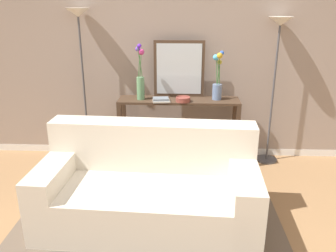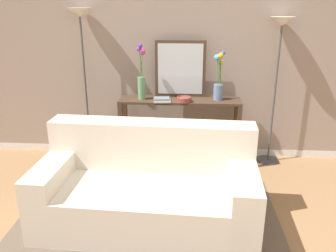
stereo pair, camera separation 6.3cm
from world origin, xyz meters
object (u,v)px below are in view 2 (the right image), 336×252
vase_tall_flowers (142,79)px  fruit_bowl (184,99)px  vase_short_flowers (219,82)px  book_stack (162,100)px  floor_lamp_left (82,43)px  console_table (180,120)px  book_row_under_console (143,157)px  floor_lamp_right (279,51)px  wall_mirror (180,69)px  couch (148,191)px

vase_tall_flowers → fruit_bowl: vase_tall_flowers is taller
vase_short_flowers → book_stack: (-0.65, -0.12, -0.19)m
floor_lamp_left → console_table: bearing=-5.5°
console_table → book_row_under_console: bearing=180.0°
console_table → floor_lamp_left: (-1.16, 0.11, 0.89)m
vase_tall_flowers → book_stack: 0.34m
floor_lamp_right → book_stack: bearing=-170.7°
floor_lamp_right → fruit_bowl: floor_lamp_right is taller
wall_mirror → couch: bearing=-99.7°
wall_mirror → floor_lamp_right: bearing=-1.3°
wall_mirror → vase_tall_flowers: bearing=-161.0°
floor_lamp_left → fruit_bowl: floor_lamp_left is taller
console_table → couch: bearing=-100.8°
couch → vase_tall_flowers: (-0.21, 1.25, 0.75)m
book_stack → wall_mirror: bearing=50.5°
wall_mirror → vase_tall_flowers: 0.48m
floor_lamp_right → vase_tall_flowers: floor_lamp_right is taller
floor_lamp_left → vase_tall_flowers: (0.71, -0.13, -0.39)m
vase_short_flowers → wall_mirror: bearing=164.4°
book_stack → book_row_under_console: 0.84m
floor_lamp_left → vase_short_flowers: size_ratio=3.24×
wall_mirror → book_stack: bearing=-129.5°
wall_mirror → book_row_under_console: size_ratio=2.56×
couch → book_row_under_console: 1.31m
couch → console_table: 1.31m
couch → fruit_bowl: 1.32m
couch → vase_short_flowers: size_ratio=3.39×
wall_mirror → vase_short_flowers: (0.45, -0.13, -0.12)m
vase_tall_flowers → couch: bearing=-80.5°
floor_lamp_right → book_stack: 1.46m
vase_short_flowers → fruit_bowl: vase_short_flowers is taller
couch → vase_short_flowers: bearing=61.5°
vase_tall_flowers → floor_lamp_left: bearing=169.9°
vase_short_flowers → fruit_bowl: 0.45m
floor_lamp_right → couch: bearing=-134.9°
floor_lamp_left → wall_mirror: 1.20m
couch → book_row_under_console: couch is taller
book_stack → book_row_under_console: size_ratio=0.82×
book_row_under_console → floor_lamp_right: bearing=4.0°
book_stack → floor_lamp_right: bearing=9.3°
couch → wall_mirror: (0.24, 1.40, 0.85)m
floor_lamp_left → wall_mirror: floor_lamp_left is taller
floor_lamp_right → floor_lamp_left: bearing=-180.0°
vase_short_flowers → book_stack: bearing=-169.6°
vase_tall_flowers → book_row_under_console: 1.01m
console_table → floor_lamp_left: 1.47m
floor_lamp_left → vase_short_flowers: floor_lamp_left is taller
book_row_under_console → vase_tall_flowers: bearing=-61.6°
console_table → floor_lamp_right: bearing=5.6°
floor_lamp_left → vase_short_flowers: bearing=-3.5°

